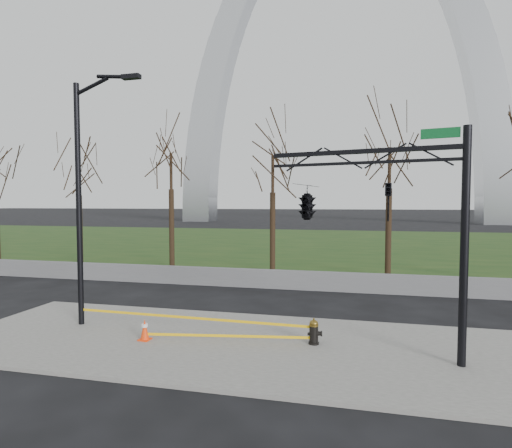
% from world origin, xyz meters
% --- Properties ---
extents(ground, '(500.00, 500.00, 0.00)m').
position_xyz_m(ground, '(0.00, 0.00, 0.00)').
color(ground, black).
rests_on(ground, ground).
extents(sidewalk, '(18.00, 6.00, 0.10)m').
position_xyz_m(sidewalk, '(0.00, 0.00, 0.05)').
color(sidewalk, slate).
rests_on(sidewalk, ground).
extents(grass_strip, '(120.00, 40.00, 0.06)m').
position_xyz_m(grass_strip, '(0.00, 30.00, 0.03)').
color(grass_strip, '#1A3A15').
rests_on(grass_strip, ground).
extents(guardrail, '(60.00, 0.30, 0.90)m').
position_xyz_m(guardrail, '(0.00, 8.00, 0.45)').
color(guardrail, '#59595B').
rests_on(guardrail, ground).
extents(gateway_arch, '(66.00, 6.00, 65.00)m').
position_xyz_m(gateway_arch, '(0.00, 75.00, 32.50)').
color(gateway_arch, silver).
rests_on(gateway_arch, ground).
extents(tree_row, '(62.09, 4.00, 8.03)m').
position_xyz_m(tree_row, '(8.04, 12.00, 4.02)').
color(tree_row, black).
rests_on(tree_row, ground).
extents(fire_hydrant, '(0.46, 0.30, 0.74)m').
position_xyz_m(fire_hydrant, '(1.82, 0.34, 0.44)').
color(fire_hydrant, black).
rests_on(fire_hydrant, sidewalk).
extents(traffic_cone, '(0.34, 0.34, 0.62)m').
position_xyz_m(traffic_cone, '(-3.07, -0.44, 0.41)').
color(traffic_cone, '#FA3C0D').
rests_on(traffic_cone, sidewalk).
extents(street_light, '(2.39, 0.26, 8.21)m').
position_xyz_m(street_light, '(-5.68, 0.54, 4.69)').
color(street_light, black).
rests_on(street_light, ground).
extents(traffic_signal_mast, '(5.01, 2.54, 6.00)m').
position_xyz_m(traffic_signal_mast, '(2.34, 0.24, 4.15)').
color(traffic_signal_mast, black).
rests_on(traffic_signal_mast, ground).
extents(caution_tape, '(7.72, 0.99, 0.39)m').
position_xyz_m(caution_tape, '(-1.50, 0.25, 0.47)').
color(caution_tape, yellow).
rests_on(caution_tape, ground).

